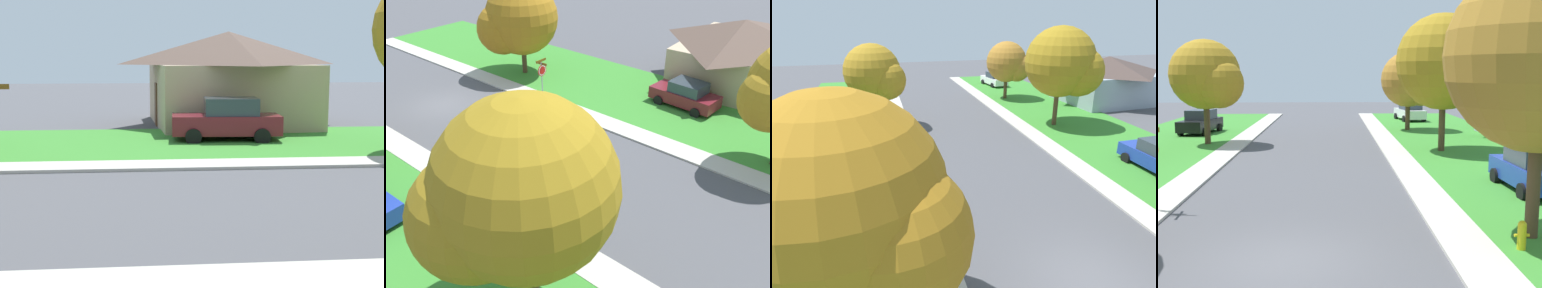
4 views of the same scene
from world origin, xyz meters
TOP-DOWN VIEW (x-y plane):
  - sidewalk_east at (4.70, 12.00)m, footprint 1.40×56.00m
  - sidewalk_west at (-4.70, 12.00)m, footprint 1.40×56.00m
  - lawn_west at (-9.40, 12.00)m, footprint 8.00×56.00m
  - car_maroon_driveway_right at (-9.76, 12.13)m, footprint 2.23×4.40m
  - house_left_setback at (-15.56, 13.06)m, footprint 9.44×8.32m

SIDE VIEW (x-z plane):
  - lawn_west at x=-9.40m, z-range 0.00..0.08m
  - sidewalk_east at x=4.70m, z-range 0.00..0.10m
  - sidewalk_west at x=-4.70m, z-range 0.00..0.10m
  - car_maroon_driveway_right at x=-9.76m, z-range -0.01..1.75m
  - house_left_setback at x=-15.56m, z-range 0.08..4.68m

